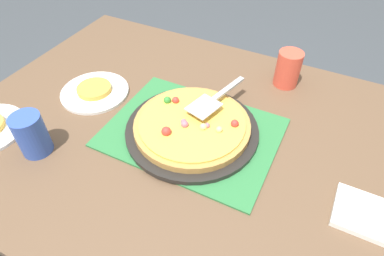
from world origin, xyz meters
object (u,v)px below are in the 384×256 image
object	(u,v)px
pizza	(192,125)
plate_near_left	(95,92)
pizza_pan	(192,130)
cup_near	(31,134)
served_slice_left	(94,89)
pizza_server	(214,99)
cup_corner	(288,69)
napkin_stack	(361,213)

from	to	relation	value
pizza	plate_near_left	size ratio (longest dim) A/B	1.50
pizza_pan	cup_near	distance (m)	0.43
served_slice_left	pizza_server	world-z (taller)	pizza_server
pizza	served_slice_left	distance (m)	0.37
plate_near_left	cup_corner	bearing A→B (deg)	-148.38
pizza_pan	cup_corner	distance (m)	0.40
pizza_pan	pizza_server	world-z (taller)	pizza_server
pizza_server	pizza	bearing A→B (deg)	74.72
pizza	served_slice_left	size ratio (longest dim) A/B	3.00
plate_near_left	pizza_server	xyz separation A→B (m)	(-0.39, -0.07, 0.06)
served_slice_left	napkin_stack	world-z (taller)	served_slice_left
pizza_pan	pizza_server	size ratio (longest dim) A/B	1.63
cup_near	napkin_stack	xyz separation A→B (m)	(-0.81, -0.19, -0.05)
cup_near	pizza	bearing A→B (deg)	-144.33
pizza	plate_near_left	xyz separation A→B (m)	(0.37, -0.02, -0.03)
pizza	napkin_stack	size ratio (longest dim) A/B	2.75
pizza_pan	pizza	world-z (taller)	pizza
pizza_server	napkin_stack	bearing A→B (deg)	160.29
served_slice_left	cup_near	size ratio (longest dim) A/B	0.92
plate_near_left	served_slice_left	size ratio (longest dim) A/B	2.00
pizza_pan	served_slice_left	distance (m)	0.37
pizza_pan	cup_corner	size ratio (longest dim) A/B	3.17
napkin_stack	pizza	bearing A→B (deg)	-7.75
pizza	cup_near	world-z (taller)	cup_near
served_slice_left	pizza	bearing A→B (deg)	176.75
napkin_stack	pizza_pan	bearing A→B (deg)	-7.75
plate_near_left	served_slice_left	bearing A→B (deg)	-90.00
pizza_server	plate_near_left	bearing A→B (deg)	10.57
cup_corner	pizza_pan	bearing A→B (deg)	63.83
pizza_pan	cup_corner	world-z (taller)	cup_corner
pizza	pizza_server	size ratio (longest dim) A/B	1.41
plate_near_left	napkin_stack	xyz separation A→B (m)	(-0.83, 0.08, 0.00)
pizza_pan	napkin_stack	distance (m)	0.47
served_slice_left	plate_near_left	bearing A→B (deg)	90.00
pizza_server	napkin_stack	xyz separation A→B (m)	(-0.44, 0.16, -0.06)
served_slice_left	napkin_stack	distance (m)	0.84
napkin_stack	cup_near	bearing A→B (deg)	12.83
pizza_server	napkin_stack	size ratio (longest dim) A/B	1.94
pizza	plate_near_left	distance (m)	0.37
cup_near	pizza_server	distance (m)	0.51
cup_corner	plate_near_left	bearing A→B (deg)	31.62
pizza	pizza_pan	bearing A→B (deg)	-178.88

